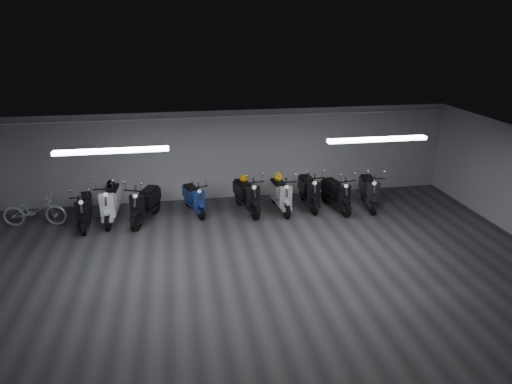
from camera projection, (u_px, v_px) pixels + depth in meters
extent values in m
cube|color=#323234|center=(258.00, 275.00, 10.46)|extent=(14.00, 10.00, 0.01)
cube|color=gray|center=(258.00, 154.00, 9.49)|extent=(14.00, 10.00, 0.01)
cube|color=#A4A4A7|center=(230.00, 155.00, 14.61)|extent=(14.00, 0.01, 2.80)
cube|color=white|center=(112.00, 151.00, 9.96)|extent=(2.40, 0.18, 0.08)
cube|color=white|center=(377.00, 139.00, 10.92)|extent=(2.40, 0.18, 0.08)
cylinder|color=white|center=(230.00, 117.00, 14.11)|extent=(13.60, 0.05, 0.05)
imported|color=silver|center=(34.00, 207.00, 12.81)|extent=(1.73, 0.74, 1.09)
sphere|color=#F8AD0E|center=(279.00, 177.00, 13.89)|extent=(0.28, 0.28, 0.28)
sphere|color=black|center=(111.00, 184.00, 13.21)|extent=(0.23, 0.23, 0.23)
sphere|color=orange|center=(243.00, 178.00, 13.77)|extent=(0.23, 0.23, 0.23)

